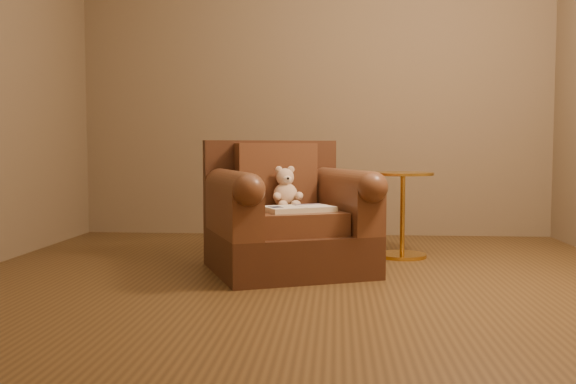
{
  "coord_description": "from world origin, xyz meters",
  "views": [
    {
      "loc": [
        0.2,
        -3.52,
        0.75
      ],
      "look_at": [
        -0.09,
        0.28,
        0.49
      ],
      "focal_mm": 40.0,
      "sensor_mm": 36.0,
      "label": 1
    }
  ],
  "objects": [
    {
      "name": "side_table",
      "position": [
        0.65,
        0.89,
        0.31
      ],
      "size": [
        0.42,
        0.42,
        0.58
      ],
      "color": "gold",
      "rests_on": "floor"
    },
    {
      "name": "armchair",
      "position": [
        -0.1,
        0.36,
        0.31
      ],
      "size": [
        1.14,
        1.12,
        0.8
      ],
      "rotation": [
        0.0,
        0.0,
        0.39
      ],
      "color": "#442616",
      "rests_on": "floor"
    },
    {
      "name": "guidebook",
      "position": [
        -0.02,
        0.19,
        0.4
      ],
      "size": [
        0.46,
        0.4,
        0.03
      ],
      "rotation": [
        0.0,
        0.0,
        0.5
      ],
      "color": "beige",
      "rests_on": "armchair"
    },
    {
      "name": "floor",
      "position": [
        0.0,
        0.0,
        0.0
      ],
      "size": [
        4.0,
        4.0,
        0.0
      ],
      "primitive_type": "plane",
      "color": "brown",
      "rests_on": "ground"
    },
    {
      "name": "teddy_bear",
      "position": [
        -0.11,
        0.44,
        0.48
      ],
      "size": [
        0.19,
        0.22,
        0.26
      ],
      "rotation": [
        0.0,
        0.0,
        0.34
      ],
      "color": "beige",
      "rests_on": "armchair"
    }
  ]
}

